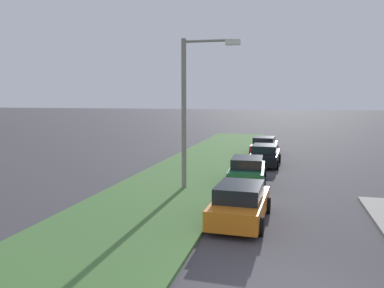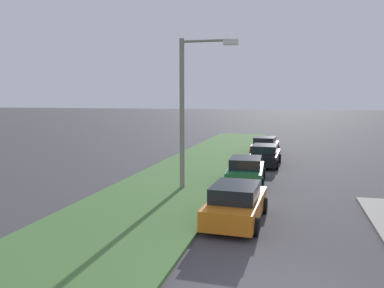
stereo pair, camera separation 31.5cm
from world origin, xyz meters
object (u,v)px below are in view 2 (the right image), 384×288
(parked_car_black, at_px, (265,155))
(parked_car_orange, at_px, (236,203))
(parked_car_green, at_px, (246,171))
(streetlight, at_px, (189,103))
(parked_car_red, at_px, (265,146))

(parked_car_black, bearing_deg, parked_car_orange, -179.39)
(parked_car_orange, bearing_deg, parked_car_black, 1.26)
(parked_car_green, relative_size, streetlight, 0.58)
(parked_car_red, bearing_deg, streetlight, 171.37)
(parked_car_red, xyz_separation_m, streetlight, (-13.39, 2.83, 3.67))
(parked_car_black, distance_m, parked_car_red, 5.35)
(parked_car_red, height_order, streetlight, streetlight)
(parked_car_black, bearing_deg, streetlight, 159.76)
(parked_car_black, xyz_separation_m, parked_car_red, (5.34, 0.36, 0.00))
(parked_car_red, distance_m, streetlight, 14.17)
(parked_car_green, distance_m, parked_car_black, 5.93)
(parked_car_green, bearing_deg, parked_car_orange, -179.01)
(parked_car_orange, height_order, streetlight, streetlight)
(parked_car_red, relative_size, streetlight, 0.59)
(streetlight, bearing_deg, parked_car_orange, -145.49)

